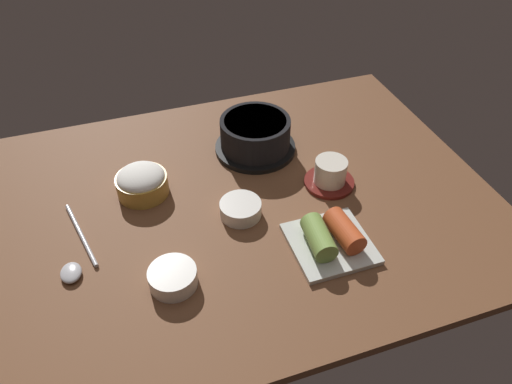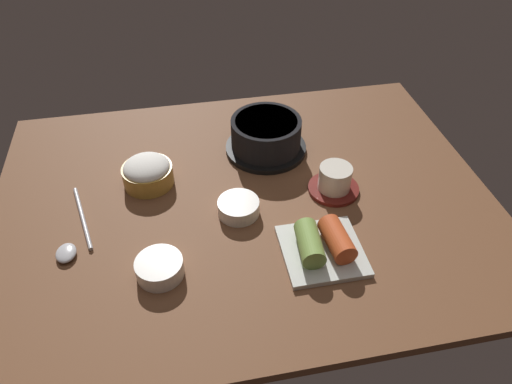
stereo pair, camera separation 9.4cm
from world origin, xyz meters
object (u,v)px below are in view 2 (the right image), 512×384
object	(u,v)px
banchan_cup_center	(239,207)
tea_cup_with_saucer	(335,180)
spoon	(72,240)
side_bowl_near	(159,267)
rice_bowl	(147,172)
kimchi_plate	(323,245)
stone_pot	(266,135)

from	to	relation	value
banchan_cup_center	tea_cup_with_saucer	bearing A→B (deg)	8.16
spoon	banchan_cup_center	bearing A→B (deg)	3.53
tea_cup_with_saucer	side_bowl_near	distance (cm)	39.00
rice_bowl	banchan_cup_center	xyz separation A→B (cm)	(16.95, -12.45, -1.33)
banchan_cup_center	kimchi_plate	bearing A→B (deg)	-44.76
banchan_cup_center	stone_pot	bearing A→B (deg)	63.77
rice_bowl	stone_pot	bearing A→B (deg)	14.09
kimchi_plate	spoon	world-z (taller)	kimchi_plate
rice_bowl	banchan_cup_center	distance (cm)	21.07
tea_cup_with_saucer	spoon	xyz separation A→B (cm)	(-51.48, -4.83, -2.03)
stone_pot	rice_bowl	size ratio (longest dim) A/B	1.75
banchan_cup_center	kimchi_plate	world-z (taller)	kimchi_plate
tea_cup_with_saucer	rice_bowl	bearing A→B (deg)	165.60
stone_pot	side_bowl_near	bearing A→B (deg)	-128.65
side_bowl_near	spoon	world-z (taller)	side_bowl_near
rice_bowl	banchan_cup_center	bearing A→B (deg)	-36.31
rice_bowl	tea_cup_with_saucer	size ratio (longest dim) A/B	0.99
stone_pot	side_bowl_near	xyz separation A→B (cm)	(-25.06, -31.34, -2.27)
side_bowl_near	spoon	distance (cm)	18.73
stone_pot	rice_bowl	world-z (taller)	stone_pot
kimchi_plate	side_bowl_near	distance (cm)	28.70
tea_cup_with_saucer	side_bowl_near	world-z (taller)	tea_cup_with_saucer
banchan_cup_center	spoon	world-z (taller)	banchan_cup_center
side_bowl_near	rice_bowl	bearing A→B (deg)	92.96
spoon	kimchi_plate	bearing A→B (deg)	-13.94
stone_pot	side_bowl_near	size ratio (longest dim) A/B	2.21
tea_cup_with_saucer	kimchi_plate	distance (cm)	17.40
side_bowl_near	stone_pot	bearing A→B (deg)	51.35
stone_pot	tea_cup_with_saucer	distance (cm)	19.51
stone_pot	kimchi_plate	world-z (taller)	stone_pot
side_bowl_near	spoon	bearing A→B (deg)	146.40
kimchi_plate	spoon	xyz separation A→B (cm)	(-44.26, 10.99, -1.45)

